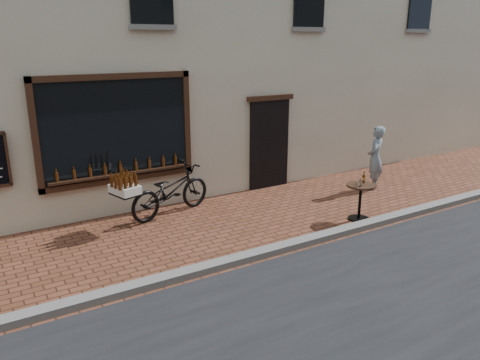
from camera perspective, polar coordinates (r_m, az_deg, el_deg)
ground at (r=8.34m, az=6.18°, el=-8.99°), size 90.00×90.00×0.00m
kerb at (r=8.46m, az=5.36°, el=-8.13°), size 90.00×0.25×0.12m
cargo_bicycle at (r=10.02m, az=-8.67°, el=-1.29°), size 2.40×1.24×1.13m
bistro_table at (r=9.96m, az=14.47°, el=-1.73°), size 0.59×0.59×1.02m
pedestrian at (r=12.06m, az=16.15°, el=2.59°), size 0.69×0.65×1.59m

